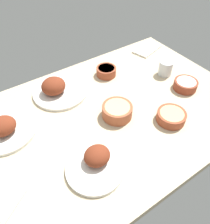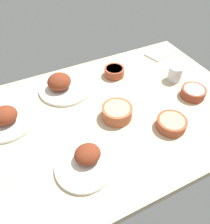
% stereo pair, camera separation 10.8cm
% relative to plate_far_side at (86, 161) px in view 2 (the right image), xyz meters
% --- Properties ---
extents(dining_table, '(1.40, 0.90, 0.04)m').
position_rel_plate_far_side_xyz_m(dining_table, '(-0.19, -0.21, -0.05)').
color(dining_table, '#C6B28E').
rests_on(dining_table, ground).
extents(plate_far_side, '(0.22, 0.22, 0.08)m').
position_rel_plate_far_side_xyz_m(plate_far_side, '(0.00, 0.00, 0.00)').
color(plate_far_side, silver).
rests_on(plate_far_side, dining_table).
extents(plate_near_viewer, '(0.28, 0.28, 0.10)m').
position_rel_plate_far_side_xyz_m(plate_near_viewer, '(-0.07, -0.48, 0.00)').
color(plate_near_viewer, silver).
rests_on(plate_near_viewer, dining_table).
extents(plate_center_main, '(0.28, 0.28, 0.09)m').
position_rel_plate_far_side_xyz_m(plate_center_main, '(0.24, -0.37, 0.00)').
color(plate_center_main, silver).
rests_on(plate_center_main, dining_table).
extents(bowl_potatoes, '(0.14, 0.14, 0.06)m').
position_rel_plate_far_side_xyz_m(bowl_potatoes, '(-0.23, -0.18, 0.01)').
color(bowl_potatoes, '#A35133').
rests_on(bowl_potatoes, dining_table).
extents(bowl_cream, '(0.12, 0.12, 0.05)m').
position_rel_plate_far_side_xyz_m(bowl_cream, '(-0.65, -0.13, -0.00)').
color(bowl_cream, brown).
rests_on(bowl_cream, dining_table).
extents(bowl_pasta, '(0.13, 0.13, 0.05)m').
position_rel_plate_far_side_xyz_m(bowl_pasta, '(-0.42, -0.01, -0.00)').
color(bowl_pasta, brown).
rests_on(bowl_pasta, dining_table).
extents(bowl_sauce, '(0.11, 0.11, 0.05)m').
position_rel_plate_far_side_xyz_m(bowl_sauce, '(-0.37, -0.47, 0.00)').
color(bowl_sauce, brown).
rests_on(bowl_sauce, dining_table).
extents(water_tumbler, '(0.08, 0.08, 0.08)m').
position_rel_plate_far_side_xyz_m(water_tumbler, '(-0.65, -0.29, 0.02)').
color(water_tumbler, silver).
rests_on(water_tumbler, dining_table).
extents(folded_napkin, '(0.21, 0.16, 0.01)m').
position_rel_plate_far_side_xyz_m(folded_napkin, '(-0.75, -0.55, -0.02)').
color(folded_napkin, white).
rests_on(folded_napkin, dining_table).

